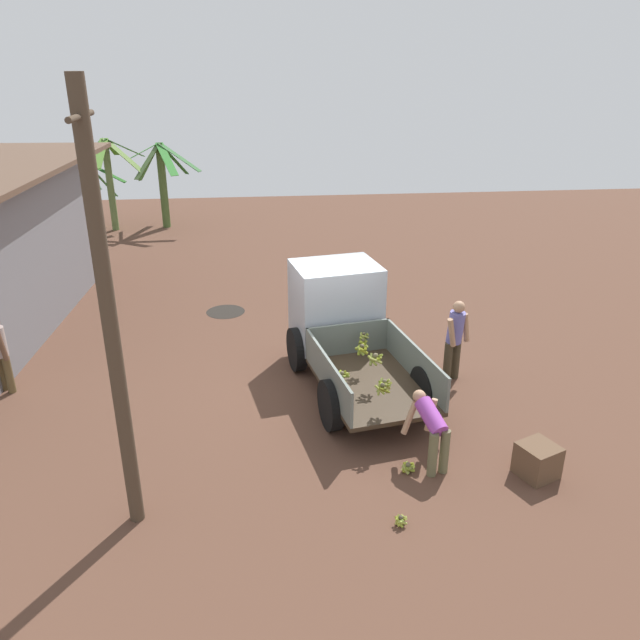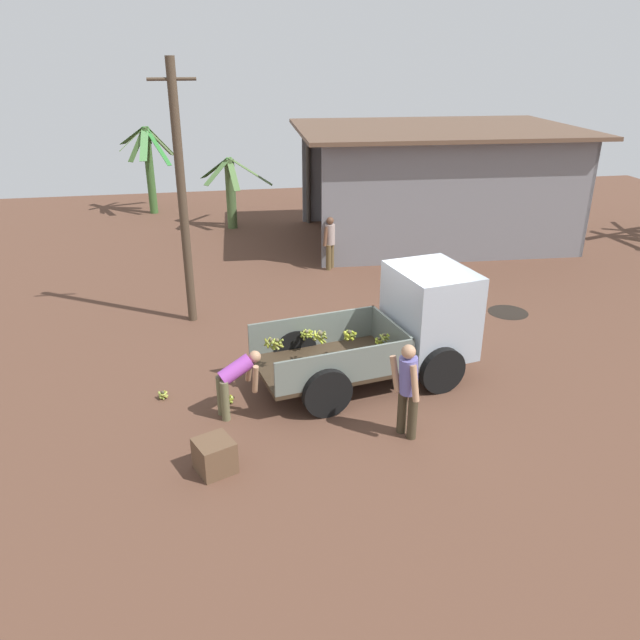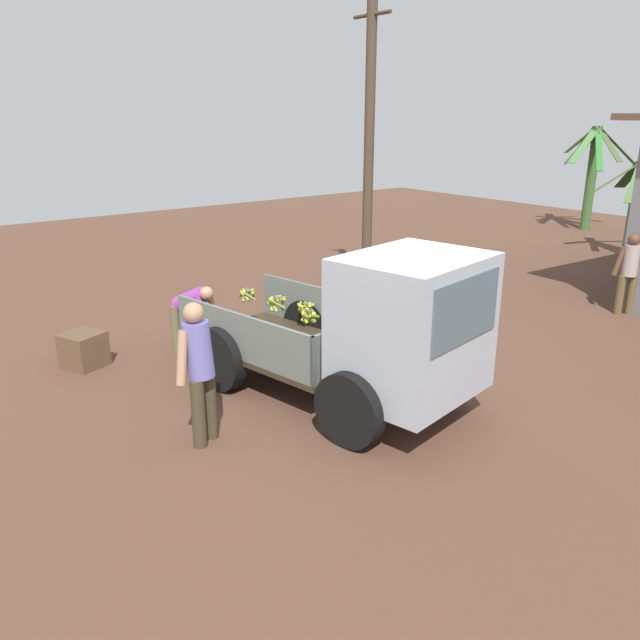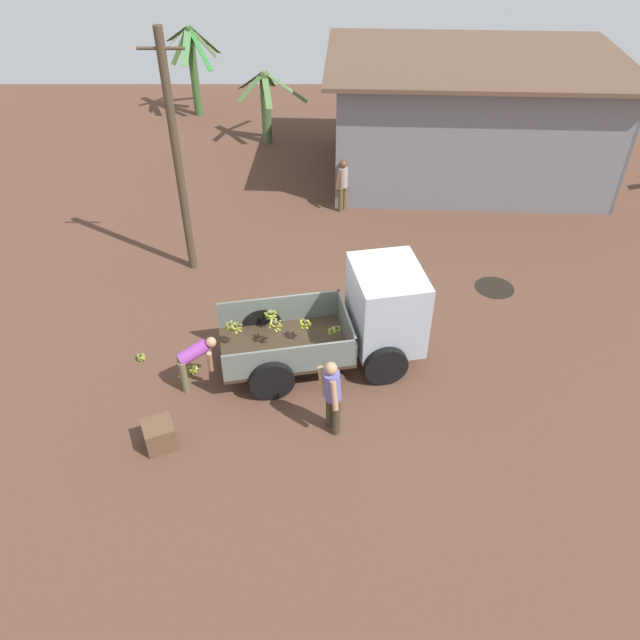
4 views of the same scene
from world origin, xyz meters
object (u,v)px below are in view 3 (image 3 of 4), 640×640
object	(u,v)px
person_bystander_near_shed	(629,270)
person_worker_loading	(190,310)
person_foreground_visitor	(199,367)
cargo_truck	(383,333)
wooden_crate_0	(84,350)
utility_pole	(369,150)
banana_bunch_on_ground_0	(198,317)
banana_bunch_on_ground_1	(209,339)

from	to	relation	value
person_bystander_near_shed	person_worker_loading	bearing A→B (deg)	101.45
person_foreground_visitor	person_bystander_near_shed	distance (m)	8.73
cargo_truck	person_worker_loading	size ratio (longest dim) A/B	3.82
person_bystander_near_shed	wooden_crate_0	bearing A→B (deg)	102.75
cargo_truck	person_bystander_near_shed	world-z (taller)	cargo_truck
utility_pole	banana_bunch_on_ground_0	bearing A→B (deg)	-98.31
cargo_truck	wooden_crate_0	xyz separation A→B (m)	(-3.90, -2.52, -0.84)
cargo_truck	utility_pole	size ratio (longest dim) A/B	0.75
banana_bunch_on_ground_0	banana_bunch_on_ground_1	xyz separation A→B (m)	(1.17, -0.38, 0.00)
banana_bunch_on_ground_1	banana_bunch_on_ground_0	bearing A→B (deg)	161.91
utility_pole	person_bystander_near_shed	xyz separation A→B (m)	(3.98, 3.10, -2.12)
banana_bunch_on_ground_0	cargo_truck	bearing A→B (deg)	2.10
person_foreground_visitor	banana_bunch_on_ground_1	size ratio (longest dim) A/B	7.37
person_bystander_near_shed	person_foreground_visitor	bearing A→B (deg)	121.49
person_foreground_visitor	person_worker_loading	distance (m)	3.00
cargo_truck	person_foreground_visitor	distance (m)	2.27
banana_bunch_on_ground_1	person_bystander_near_shed	bearing A→B (deg)	64.94
utility_pole	banana_bunch_on_ground_1	xyz separation A→B (m)	(0.64, -4.04, -2.89)
utility_pole	person_bystander_near_shed	size ratio (longest dim) A/B	3.77
person_bystander_near_shed	banana_bunch_on_ground_1	distance (m)	7.92
person_bystander_near_shed	banana_bunch_on_ground_0	distance (m)	8.16
cargo_truck	person_foreground_visitor	world-z (taller)	cargo_truck
cargo_truck	person_foreground_visitor	size ratio (longest dim) A/B	2.57
wooden_crate_0	banana_bunch_on_ground_1	bearing A→B (deg)	81.96
utility_pole	person_worker_loading	world-z (taller)	utility_pole
person_worker_loading	utility_pole	bearing A→B (deg)	82.49
person_worker_loading	banana_bunch_on_ground_1	size ratio (longest dim) A/B	4.97
utility_pole	person_foreground_visitor	size ratio (longest dim) A/B	3.44
cargo_truck	banana_bunch_on_ground_1	xyz separation A→B (m)	(-3.63, -0.56, -1.02)
cargo_truck	banana_bunch_on_ground_0	xyz separation A→B (m)	(-4.80, -0.18, -1.02)
person_bystander_near_shed	wooden_crate_0	size ratio (longest dim) A/B	2.86
person_bystander_near_shed	wooden_crate_0	distance (m)	9.81
utility_pole	person_foreground_visitor	world-z (taller)	utility_pole
cargo_truck	person_foreground_visitor	xyz separation A→B (m)	(-0.73, -2.14, -0.16)
person_worker_loading	wooden_crate_0	size ratio (longest dim) A/B	2.11
utility_pole	banana_bunch_on_ground_1	distance (m)	5.01
person_worker_loading	person_bystander_near_shed	size ratio (longest dim) A/B	0.74
wooden_crate_0	cargo_truck	bearing A→B (deg)	32.84
person_worker_loading	banana_bunch_on_ground_0	size ratio (longest dim) A/B	5.98
person_foreground_visitor	banana_bunch_on_ground_0	distance (m)	4.60
cargo_truck	wooden_crate_0	world-z (taller)	cargo_truck
banana_bunch_on_ground_0	banana_bunch_on_ground_1	bearing A→B (deg)	-18.09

